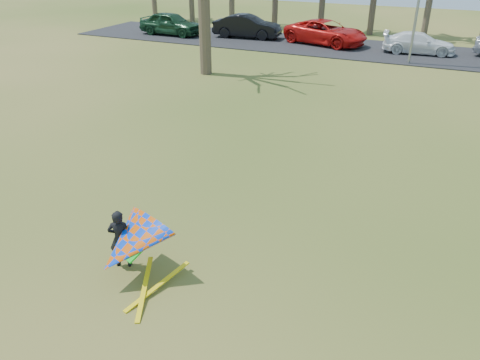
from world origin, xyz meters
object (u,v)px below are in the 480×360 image
at_px(car_2, 326,32).
at_px(car_1, 247,26).
at_px(kite_flyer, 129,244).
at_px(car_3, 419,43).
at_px(car_0, 171,23).

bearing_deg(car_2, car_1, 106.75).
distance_m(car_2, kite_flyer, 26.98).
height_order(car_3, kite_flyer, kite_flyer).
height_order(car_0, car_1, car_0).
height_order(car_0, car_2, car_0).
height_order(car_0, car_3, car_0).
bearing_deg(car_0, kite_flyer, -147.89).
height_order(car_1, kite_flyer, kite_flyer).
height_order(car_1, car_2, car_1).
bearing_deg(car_0, car_1, -75.64).
xyz_separation_m(car_0, car_3, (18.16, 0.89, -0.19)).
relative_size(car_1, car_2, 0.86).
relative_size(car_0, kite_flyer, 2.08).
distance_m(car_3, kite_flyer, 26.57).
bearing_deg(car_1, car_0, 97.01).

